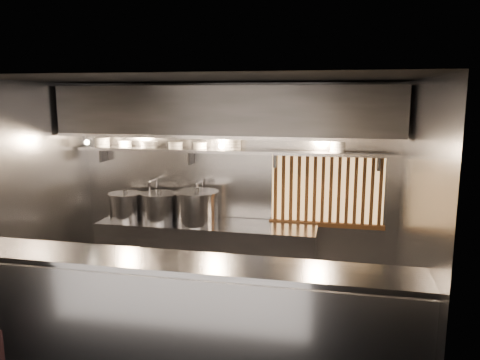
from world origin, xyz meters
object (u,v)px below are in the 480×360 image
at_px(pendant_bulb, 222,146).
at_px(stock_pot_right, 197,207).
at_px(heat_lamp, 86,138).
at_px(stock_pot_left, 159,207).
at_px(stock_pot_mid, 126,206).

bearing_deg(pendant_bulb, stock_pot_right, -161.80).
relative_size(heat_lamp, stock_pot_right, 0.44).
height_order(stock_pot_left, stock_pot_right, stock_pot_right).
relative_size(stock_pot_left, stock_pot_right, 0.68).
bearing_deg(stock_pot_right, pendant_bulb, 18.20).
bearing_deg(stock_pot_left, stock_pot_mid, -179.73).
bearing_deg(pendant_bulb, stock_pot_mid, -177.40).
bearing_deg(stock_pot_mid, heat_lamp, -144.30).
relative_size(heat_lamp, stock_pot_mid, 0.61).
relative_size(pendant_bulb, stock_pot_mid, 0.32).
height_order(heat_lamp, pendant_bulb, heat_lamp).
bearing_deg(stock_pot_mid, stock_pot_left, 0.27).
bearing_deg(stock_pot_right, stock_pot_left, 175.41).
relative_size(stock_pot_left, stock_pot_mid, 0.93).
height_order(heat_lamp, stock_pot_left, heat_lamp).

